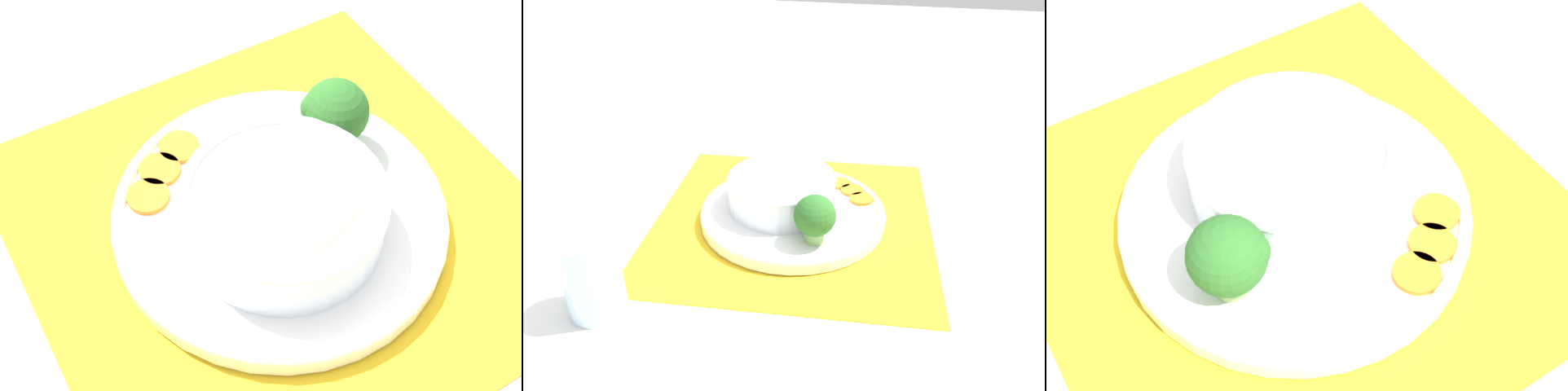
% 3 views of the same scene
% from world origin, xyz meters
% --- Properties ---
extents(ground_plane, '(4.00, 4.00, 0.00)m').
position_xyz_m(ground_plane, '(0.00, 0.00, 0.00)').
color(ground_plane, white).
extents(placemat, '(0.47, 0.47, 0.00)m').
position_xyz_m(placemat, '(0.00, 0.00, 0.00)').
color(placemat, yellow).
rests_on(placemat, ground_plane).
extents(plate, '(0.28, 0.28, 0.02)m').
position_xyz_m(plate, '(0.00, 0.00, 0.02)').
color(plate, white).
rests_on(plate, placemat).
extents(bowl, '(0.17, 0.17, 0.06)m').
position_xyz_m(bowl, '(-0.01, -0.02, 0.05)').
color(bowl, silver).
rests_on(bowl, plate).
extents(broccoli_floret, '(0.06, 0.06, 0.07)m').
position_xyz_m(broccoli_floret, '(0.07, 0.05, 0.06)').
color(broccoli_floret, '#84AD5B').
rests_on(broccoli_floret, plate).
extents(carrot_slice_near, '(0.04, 0.04, 0.01)m').
position_xyz_m(carrot_slice_near, '(-0.05, 0.10, 0.02)').
color(carrot_slice_near, orange).
rests_on(carrot_slice_near, plate).
extents(carrot_slice_middle, '(0.04, 0.04, 0.01)m').
position_xyz_m(carrot_slice_middle, '(-0.08, 0.08, 0.02)').
color(carrot_slice_middle, orange).
rests_on(carrot_slice_middle, plate).
extents(carrot_slice_far, '(0.04, 0.04, 0.01)m').
position_xyz_m(carrot_slice_far, '(-0.10, 0.06, 0.02)').
color(carrot_slice_far, orange).
rests_on(carrot_slice_far, plate).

